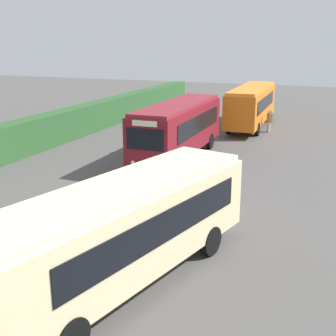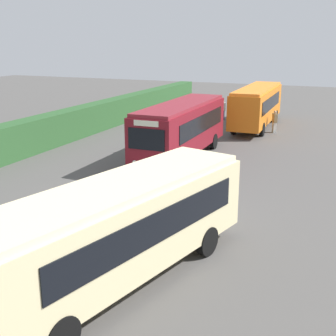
% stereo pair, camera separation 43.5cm
% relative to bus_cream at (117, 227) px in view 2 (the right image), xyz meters
% --- Properties ---
extents(ground_plane, '(110.51, 110.51, 0.00)m').
position_rel_bus_cream_xyz_m(ground_plane, '(6.30, 1.91, -1.78)').
color(ground_plane, '#514F4C').
extents(bus_cream, '(10.34, 4.83, 3.08)m').
position_rel_bus_cream_xyz_m(bus_cream, '(0.00, 0.00, 0.00)').
color(bus_cream, beige).
rests_on(bus_cream, ground_plane).
extents(bus_maroon, '(9.95, 2.55, 3.33)m').
position_rel_bus_cream_xyz_m(bus_maroon, '(14.30, 3.54, 0.13)').
color(bus_maroon, maroon).
rests_on(bus_maroon, ground_plane).
extents(bus_orange, '(10.53, 2.60, 3.27)m').
position_rel_bus_cream_xyz_m(bus_orange, '(25.76, 1.46, 0.09)').
color(bus_orange, orange).
rests_on(bus_orange, ground_plane).
extents(person_center, '(0.30, 0.47, 1.85)m').
position_rel_bus_cream_xyz_m(person_center, '(14.63, 6.17, -0.81)').
color(person_center, black).
rests_on(person_center, ground_plane).
extents(person_right, '(0.54, 0.47, 1.69)m').
position_rel_bus_cream_xyz_m(person_right, '(24.24, -0.29, -0.90)').
color(person_right, silver).
rests_on(person_right, ground_plane).
extents(person_far, '(0.43, 0.50, 1.69)m').
position_rel_bus_cream_xyz_m(person_far, '(28.45, 5.03, -0.89)').
color(person_far, '#334C8C').
rests_on(person_far, ground_plane).
extents(traffic_cone, '(0.36, 0.36, 0.60)m').
position_rel_bus_cream_xyz_m(traffic_cone, '(22.72, 9.59, -1.48)').
color(traffic_cone, orange).
rests_on(traffic_cone, ground_plane).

